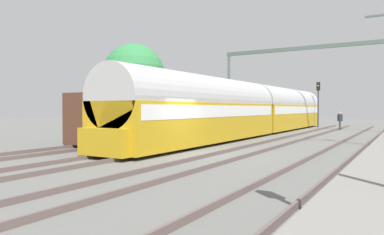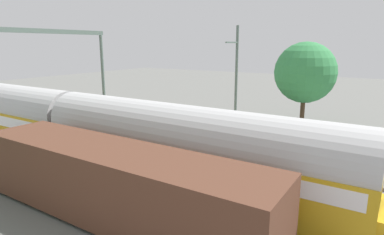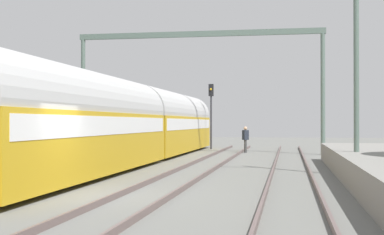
% 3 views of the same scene
% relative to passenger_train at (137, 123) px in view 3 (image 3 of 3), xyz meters
% --- Properties ---
extents(ground, '(120.00, 120.00, 0.00)m').
position_rel_passenger_train_xyz_m(ground, '(1.93, -12.87, -1.97)').
color(ground, slate).
extents(track_west, '(1.52, 60.00, 0.16)m').
position_rel_passenger_train_xyz_m(track_west, '(0.00, -12.87, -1.89)').
color(track_west, '#63524F').
rests_on(track_west, ground).
extents(track_east, '(1.52, 60.00, 0.16)m').
position_rel_passenger_train_xyz_m(track_east, '(3.86, -12.87, -1.89)').
color(track_east, '#63524F').
rests_on(track_east, ground).
extents(track_far_east, '(1.52, 60.00, 0.16)m').
position_rel_passenger_train_xyz_m(track_far_east, '(7.72, -12.87, -1.89)').
color(track_far_east, '#63524F').
rests_on(track_far_east, ground).
extents(passenger_train, '(2.93, 32.85, 3.82)m').
position_rel_passenger_train_xyz_m(passenger_train, '(0.00, 0.00, 0.00)').
color(passenger_train, gold).
rests_on(passenger_train, ground).
extents(person_crossing, '(0.44, 0.46, 1.73)m').
position_rel_passenger_train_xyz_m(person_crossing, '(4.82, 9.27, -0.94)').
color(person_crossing, '#3A3A3A').
rests_on(person_crossing, ground).
extents(railway_signal_far, '(0.36, 0.30, 4.87)m').
position_rel_passenger_train_xyz_m(railway_signal_far, '(1.92, 13.73, 1.16)').
color(railway_signal_far, '#2D2D33').
rests_on(railway_signal_far, ground).
extents(catenary_gantry, '(15.98, 0.28, 7.86)m').
position_rel_passenger_train_xyz_m(catenary_gantry, '(1.93, 7.76, 3.90)').
color(catenary_gantry, '#53655C').
rests_on(catenary_gantry, ground).
extents(catenary_pole_east_mid, '(1.90, 0.20, 8.00)m').
position_rel_passenger_train_xyz_m(catenary_pole_east_mid, '(10.07, -5.93, 2.18)').
color(catenary_pole_east_mid, '#53655C').
rests_on(catenary_pole_east_mid, ground).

